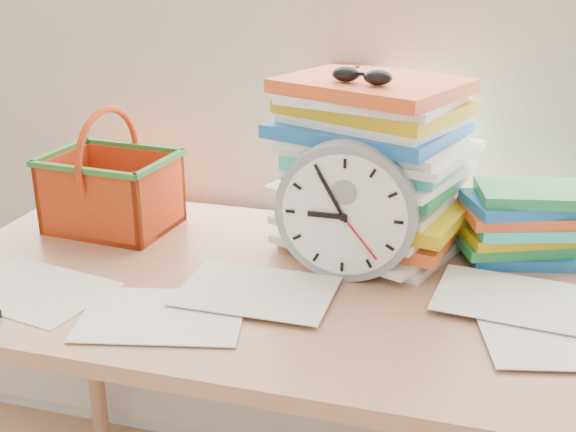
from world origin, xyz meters
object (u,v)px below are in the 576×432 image
(paper_stack, at_px, (373,166))
(book_stack, at_px, (522,223))
(desk, at_px, (297,317))
(basket, at_px, (110,170))
(clock, at_px, (347,211))

(paper_stack, xyz_separation_m, book_stack, (0.30, 0.02, -0.10))
(desk, height_order, paper_stack, paper_stack)
(paper_stack, distance_m, basket, 0.57)
(paper_stack, relative_size, book_stack, 1.40)
(desk, distance_m, book_stack, 0.48)
(desk, height_order, basket, basket)
(paper_stack, height_order, clock, paper_stack)
(paper_stack, bearing_deg, clock, -97.67)
(paper_stack, relative_size, basket, 1.37)
(paper_stack, xyz_separation_m, basket, (-0.56, -0.05, -0.04))
(book_stack, height_order, basket, basket)
(paper_stack, distance_m, clock, 0.16)
(basket, bearing_deg, book_stack, 9.59)
(clock, distance_m, book_stack, 0.37)
(desk, bearing_deg, book_stack, 29.47)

